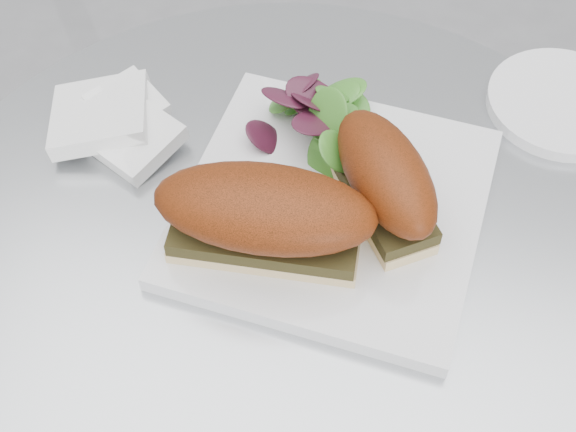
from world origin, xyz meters
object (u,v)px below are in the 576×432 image
Objects in this scene: sandwich_right at (385,179)px; saucer at (562,103)px; sandwich_left at (265,215)px; plate at (333,206)px.

saucer is (0.17, 0.17, -0.05)m from sandwich_right.
saucer is (0.26, 0.23, -0.05)m from sandwich_left.
sandwich_left reaches higher than saucer.
saucer is at bearing 39.14° from plate.
plate is at bearing 47.77° from sandwich_left.
sandwich_right is at bearing 29.68° from sandwich_left.
sandwich_left is (-0.05, -0.06, 0.05)m from plate.
sandwich_right reaches higher than plate.
sandwich_left is 1.20× the size of sandwich_right.
sandwich_left is at bearing -90.84° from sandwich_right.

